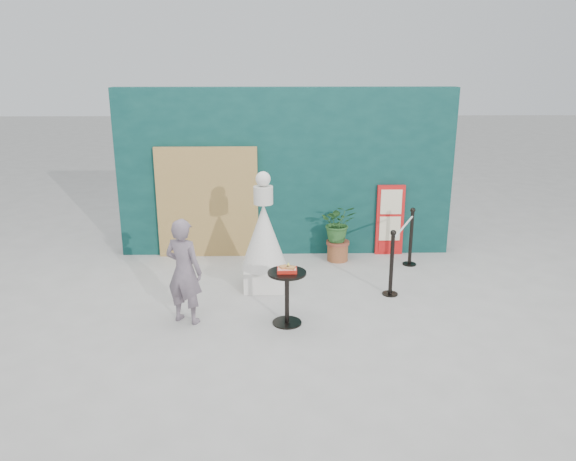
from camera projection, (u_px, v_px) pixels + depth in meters
The scene contains 10 objects.
ground at pixel (290, 328), 7.53m from camera, with size 60.00×60.00×0.00m, color #ADAAA5.
back_wall at pixel (285, 173), 10.11m from camera, with size 6.00×0.30×3.00m, color #0B3130.
bamboo_fence at pixel (208, 203), 10.02m from camera, with size 1.80×0.08×2.00m, color tan.
woman at pixel (184, 271), 7.51m from camera, with size 0.53×0.35×1.47m, color slate.
menu_board at pixel (390, 220), 10.21m from camera, with size 0.50×0.07×1.30m.
statue at pixel (264, 242), 8.65m from camera, with size 0.72×0.72×1.86m.
cafe_table at pixel (287, 289), 7.52m from camera, with size 0.52×0.52×0.75m.
food_basket at pixel (287, 269), 7.43m from camera, with size 0.26×0.19×0.11m.
planter at pixel (338, 228), 9.90m from camera, with size 0.61×0.53×1.04m.
stanchion_barrier at pixel (402, 250), 9.09m from camera, with size 0.84×1.54×1.03m.
Camera 1 is at (-0.19, -6.83, 3.44)m, focal length 35.00 mm.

